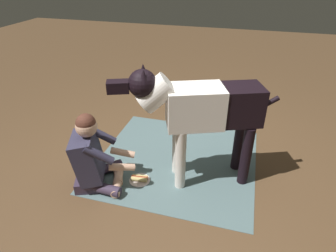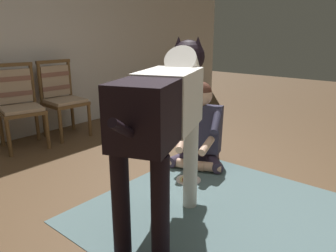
% 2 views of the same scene
% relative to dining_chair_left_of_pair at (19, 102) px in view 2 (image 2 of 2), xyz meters
% --- Properties ---
extents(ground_plane, '(15.89, 15.89, 0.00)m').
position_rel_dining_chair_left_of_pair_xyz_m(ground_plane, '(0.11, -2.39, -0.54)').
color(ground_plane, brown).
extents(back_wall, '(9.18, 0.10, 2.60)m').
position_rel_dining_chair_left_of_pair_xyz_m(back_wall, '(0.11, 0.36, 0.76)').
color(back_wall, beige).
rests_on(back_wall, ground).
extents(area_rug, '(1.84, 1.77, 0.01)m').
position_rel_dining_chair_left_of_pair_xyz_m(area_rug, '(0.20, -2.59, -0.54)').
color(area_rug, slate).
rests_on(area_rug, ground).
extents(dining_chair_left_of_pair, '(0.55, 0.55, 0.98)m').
position_rel_dining_chair_left_of_pair_xyz_m(dining_chair_left_of_pair, '(0.00, 0.00, 0.00)').
color(dining_chair_left_of_pair, brown).
rests_on(dining_chair_left_of_pair, ground).
extents(dining_chair_right_of_pair, '(0.48, 0.49, 0.98)m').
position_rel_dining_chair_left_of_pair_xyz_m(dining_chair_right_of_pair, '(0.56, 0.00, 0.00)').
color(dining_chair_right_of_pair, brown).
rests_on(dining_chair_right_of_pair, ground).
extents(person_sitting_on_floor, '(0.71, 0.61, 0.85)m').
position_rel_dining_chair_left_of_pair_xyz_m(person_sitting_on_floor, '(0.93, -1.94, -0.19)').
color(person_sitting_on_floor, '#3C3044').
rests_on(person_sitting_on_floor, ground).
extents(large_dog, '(1.57, 0.75, 1.30)m').
position_rel_dining_chair_left_of_pair_xyz_m(large_dog, '(-0.09, -2.34, 0.30)').
color(large_dog, white).
rests_on(large_dog, ground).
extents(hot_dog_on_plate, '(0.23, 0.23, 0.06)m').
position_rel_dining_chair_left_of_pair_xyz_m(hot_dog_on_plate, '(0.50, -2.11, -0.52)').
color(hot_dog_on_plate, silver).
rests_on(hot_dog_on_plate, ground).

